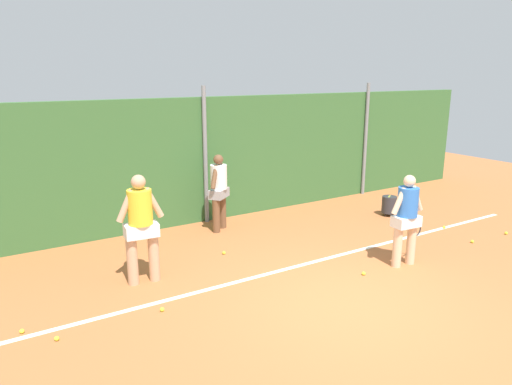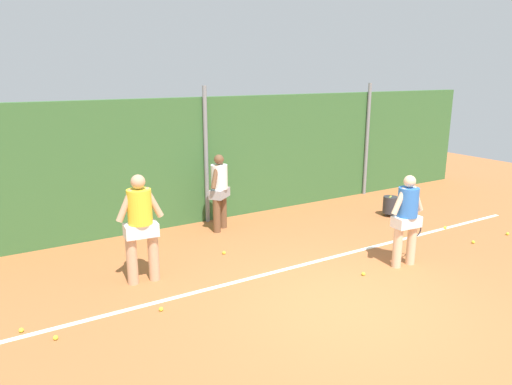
% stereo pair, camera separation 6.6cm
% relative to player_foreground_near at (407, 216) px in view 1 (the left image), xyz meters
% --- Properties ---
extents(ground_plane, '(27.39, 27.39, 0.00)m').
position_rel_player_foreground_near_xyz_m(ground_plane, '(-1.98, 0.86, -0.97)').
color(ground_plane, '#B76638').
extents(hedge_fence_backdrop, '(17.80, 0.25, 2.96)m').
position_rel_player_foreground_near_xyz_m(hedge_fence_backdrop, '(-1.98, 4.51, 0.51)').
color(hedge_fence_backdrop, '#386633').
rests_on(hedge_fence_backdrop, ground_plane).
extents(fence_post_center, '(0.10, 0.10, 3.23)m').
position_rel_player_foreground_near_xyz_m(fence_post_center, '(-1.98, 4.33, 0.65)').
color(fence_post_center, gray).
rests_on(fence_post_center, ground_plane).
extents(fence_post_right, '(0.10, 0.10, 3.23)m').
position_rel_player_foreground_near_xyz_m(fence_post_right, '(3.16, 4.33, 0.65)').
color(fence_post_right, gray).
rests_on(fence_post_right, ground_plane).
extents(court_baseline_paint, '(13.01, 0.10, 0.01)m').
position_rel_player_foreground_near_xyz_m(court_baseline_paint, '(-1.98, 0.98, -0.96)').
color(court_baseline_paint, white).
rests_on(court_baseline_paint, ground_plane).
extents(player_foreground_near, '(0.80, 0.37, 1.73)m').
position_rel_player_foreground_near_xyz_m(player_foreground_near, '(0.00, 0.00, 0.00)').
color(player_foreground_near, beige).
rests_on(player_foreground_near, ground_plane).
extents(player_midcourt, '(0.79, 0.41, 1.90)m').
position_rel_player_foreground_near_xyz_m(player_midcourt, '(-4.39, 1.83, 0.10)').
color(player_midcourt, tan).
rests_on(player_midcourt, ground_plane).
extents(player_backcourt_far, '(0.61, 0.55, 1.75)m').
position_rel_player_foreground_near_xyz_m(player_backcourt_far, '(-2.00, 3.62, 0.02)').
color(player_backcourt_far, brown).
rests_on(player_backcourt_far, ground_plane).
extents(ball_hopper, '(0.36, 0.36, 0.51)m').
position_rel_player_foreground_near_xyz_m(ball_hopper, '(2.14, 2.36, -0.68)').
color(ball_hopper, '#2D2D33').
rests_on(ball_hopper, ground_plane).
extents(tennis_ball_0, '(0.07, 0.07, 0.07)m').
position_rel_player_foreground_near_xyz_m(tennis_ball_0, '(-6.39, 1.12, -0.93)').
color(tennis_ball_0, '#CCDB33').
rests_on(tennis_ball_0, ground_plane).
extents(tennis_ball_1, '(0.07, 0.07, 0.07)m').
position_rel_player_foreground_near_xyz_m(tennis_ball_1, '(-2.63, 2.23, -0.93)').
color(tennis_ball_1, '#CCDB33').
rests_on(tennis_ball_1, ground_plane).
extents(tennis_ball_2, '(0.07, 0.07, 0.07)m').
position_rel_player_foreground_near_xyz_m(tennis_ball_2, '(0.82, 0.89, -0.93)').
color(tennis_ball_2, '#CCDB33').
rests_on(tennis_ball_2, ground_plane).
extents(tennis_ball_3, '(0.07, 0.07, 0.07)m').
position_rel_player_foreground_near_xyz_m(tennis_ball_3, '(3.05, 2.26, -0.93)').
color(tennis_ball_3, '#CCDB33').
rests_on(tennis_ball_3, ground_plane).
extents(tennis_ball_4, '(0.07, 0.07, 0.07)m').
position_rel_player_foreground_near_xyz_m(tennis_ball_4, '(2.74, 2.90, -0.93)').
color(tennis_ball_4, '#CCDB33').
rests_on(tennis_ball_4, ground_plane).
extents(tennis_ball_5, '(0.07, 0.07, 0.07)m').
position_rel_player_foreground_near_xyz_m(tennis_ball_5, '(2.16, 0.03, -0.93)').
color(tennis_ball_5, '#CCDB33').
rests_on(tennis_ball_5, ground_plane).
extents(tennis_ball_6, '(0.07, 0.07, 0.07)m').
position_rel_player_foreground_near_xyz_m(tennis_ball_6, '(2.47, 0.96, -0.93)').
color(tennis_ball_6, '#CCDB33').
rests_on(tennis_ball_6, ground_plane).
extents(tennis_ball_7, '(0.07, 0.07, 0.07)m').
position_rel_player_foreground_near_xyz_m(tennis_ball_7, '(-4.51, 0.68, -0.93)').
color(tennis_ball_7, '#CCDB33').
rests_on(tennis_ball_7, ground_plane).
extents(tennis_ball_8, '(0.07, 0.07, 0.07)m').
position_rel_player_foreground_near_xyz_m(tennis_ball_8, '(-3.77, 3.21, -0.93)').
color(tennis_ball_8, '#CCDB33').
rests_on(tennis_ball_8, ground_plane).
extents(tennis_ball_9, '(0.07, 0.07, 0.07)m').
position_rel_player_foreground_near_xyz_m(tennis_ball_9, '(-6.01, 0.67, -0.93)').
color(tennis_ball_9, '#CCDB33').
rests_on(tennis_ball_9, ground_plane).
extents(tennis_ball_10, '(0.07, 0.07, 0.07)m').
position_rel_player_foreground_near_xyz_m(tennis_ball_10, '(3.29, -0.04, -0.93)').
color(tennis_ball_10, '#CCDB33').
rests_on(tennis_ball_10, ground_plane).
extents(tennis_ball_11, '(0.07, 0.07, 0.07)m').
position_rel_player_foreground_near_xyz_m(tennis_ball_11, '(-0.97, 0.04, -0.93)').
color(tennis_ball_11, '#CCDB33').
rests_on(tennis_ball_11, ground_plane).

